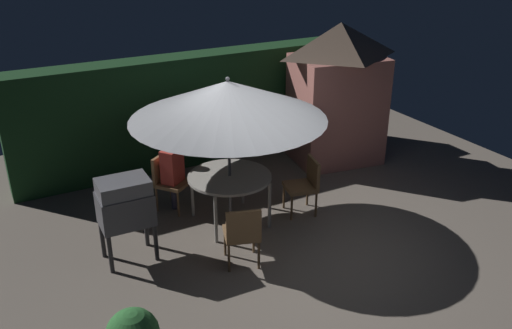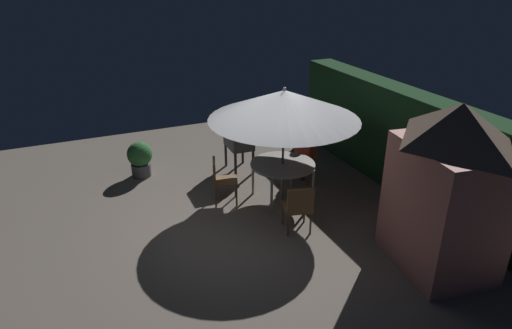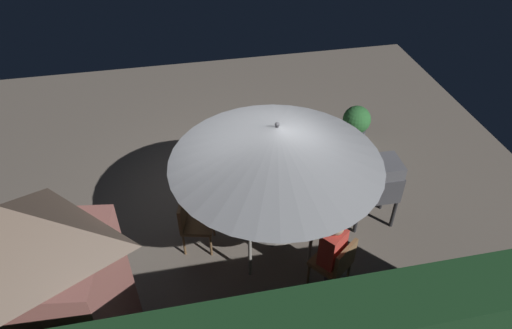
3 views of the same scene
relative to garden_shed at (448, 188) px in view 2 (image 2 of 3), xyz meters
The scene contains 11 objects.
ground_plane 3.59m from the garden_shed, 137.23° to the right, with size 11.00×11.00×0.00m, color #6B6056.
hedge_backdrop 2.76m from the garden_shed, 153.22° to the left, with size 6.59×0.59×2.06m.
garden_shed is the anchor object (origin of this frame).
patio_table 3.18m from the garden_shed, 156.07° to the right, with size 1.26×1.26×0.78m.
patio_umbrella 3.18m from the garden_shed, 156.07° to the right, with size 2.84×2.84×2.30m.
bbq_grill 4.78m from the garden_shed, 161.37° to the right, with size 0.71×0.51×1.20m.
chair_near_shed 3.62m from the garden_shed, behind, with size 0.65×0.65×0.90m.
chair_far_side 4.10m from the garden_shed, 143.23° to the right, with size 0.58×0.58×0.90m.
chair_toward_hedge 2.42m from the garden_shed, 137.19° to the right, with size 0.56×0.56×0.90m.
potted_plant_by_shed 6.30m from the garden_shed, 144.37° to the right, with size 0.54×0.54×0.79m.
person_in_red 3.53m from the garden_shed, behind, with size 0.42×0.40×1.26m.
Camera 2 is at (6.76, -2.69, 4.39)m, focal length 31.94 mm.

